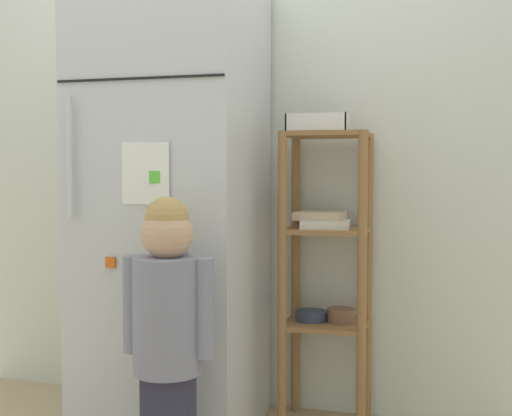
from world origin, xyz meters
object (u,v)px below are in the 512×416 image
object	(u,v)px
fruit_bin	(320,124)
child_standing	(168,314)
refrigerator	(174,206)
pantry_shelf_unit	(326,259)

from	to	relation	value
fruit_bin	child_standing	bearing A→B (deg)	-120.21
refrigerator	fruit_bin	bearing A→B (deg)	17.29
child_standing	pantry_shelf_unit	size ratio (longest dim) A/B	0.80
child_standing	fruit_bin	bearing A→B (deg)	59.79
refrigerator	child_standing	bearing A→B (deg)	-70.20
pantry_shelf_unit	fruit_bin	xyz separation A→B (m)	(-0.03, 0.01, 0.53)
refrigerator	fruit_bin	world-z (taller)	refrigerator
pantry_shelf_unit	fruit_bin	bearing A→B (deg)	166.55
child_standing	fruit_bin	xyz separation A→B (m)	(0.38, 0.65, 0.64)
refrigerator	pantry_shelf_unit	distance (m)	0.64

